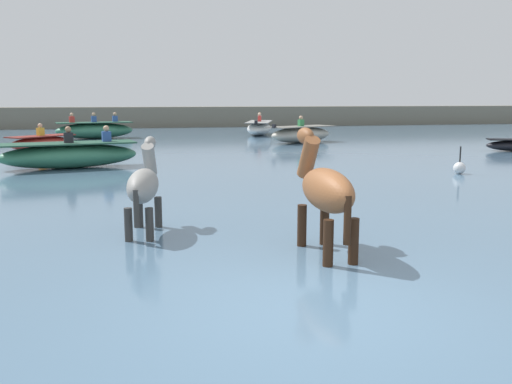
# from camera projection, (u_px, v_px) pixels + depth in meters

# --- Properties ---
(ground_plane) EXTENTS (120.00, 120.00, 0.00)m
(ground_plane) POSITION_uv_depth(u_px,v_px,m) (308.00, 342.00, 5.50)
(ground_plane) COLOR #756B56
(water_surface) EXTENTS (90.00, 90.00, 0.36)m
(water_surface) POSITION_uv_depth(u_px,v_px,m) (194.00, 180.00, 15.08)
(water_surface) COLOR slate
(water_surface) RESTS_ON ground
(horse_lead_chestnut) EXTENTS (0.52, 1.82, 1.99)m
(horse_lead_chestnut) POSITION_uv_depth(u_px,v_px,m) (325.00, 193.00, 7.22)
(horse_lead_chestnut) COLOR brown
(horse_lead_chestnut) RESTS_ON ground
(horse_trailing_grey) EXTENTS (0.66, 1.66, 1.79)m
(horse_trailing_grey) POSITION_uv_depth(u_px,v_px,m) (144.00, 188.00, 8.35)
(horse_trailing_grey) COLOR gray
(horse_trailing_grey) RESTS_ON ground
(boat_near_starboard) EXTENTS (4.05, 2.16, 1.31)m
(boat_near_starboard) POSITION_uv_depth(u_px,v_px,m) (95.00, 130.00, 28.15)
(boat_near_starboard) COLOR #337556
(boat_near_starboard) RESTS_ON water_surface
(boat_far_inshore) EXTENTS (3.67, 2.68, 1.24)m
(boat_far_inshore) POSITION_uv_depth(u_px,v_px,m) (301.00, 134.00, 25.58)
(boat_far_inshore) COLOR #B2AD9E
(boat_far_inshore) RESTS_ON water_surface
(boat_near_port) EXTENTS (2.64, 2.61, 1.06)m
(boat_near_port) POSITION_uv_depth(u_px,v_px,m) (42.00, 143.00, 21.79)
(boat_near_port) COLOR #BC382D
(boat_near_port) RESTS_ON water_surface
(boat_distant_west) EXTENTS (2.49, 4.30, 1.23)m
(boat_distant_west) POSITION_uv_depth(u_px,v_px,m) (259.00, 128.00, 30.92)
(boat_distant_west) COLOR silver
(boat_distant_west) RESTS_ON water_surface
(boat_mid_channel) EXTENTS (4.12, 2.05, 1.23)m
(boat_mid_channel) POSITION_uv_depth(u_px,v_px,m) (69.00, 155.00, 16.24)
(boat_mid_channel) COLOR #337556
(boat_mid_channel) RESTS_ON water_surface
(channel_buoy) EXTENTS (0.33, 0.33, 0.75)m
(channel_buoy) POSITION_uv_depth(u_px,v_px,m) (459.00, 168.00, 14.99)
(channel_buoy) COLOR silver
(channel_buoy) RESTS_ON water_surface
(far_shoreline) EXTENTS (80.00, 2.40, 1.79)m
(far_shoreline) POSITION_uv_depth(u_px,v_px,m) (154.00, 119.00, 39.52)
(far_shoreline) COLOR #706B5B
(far_shoreline) RESTS_ON ground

